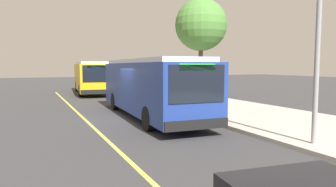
{
  "coord_description": "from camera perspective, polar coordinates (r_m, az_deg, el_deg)",
  "views": [
    {
      "loc": [
        14.68,
        -4.67,
        2.62
      ],
      "look_at": [
        1.66,
        1.19,
        1.34
      ],
      "focal_mm": 33.39,
      "sensor_mm": 36.0,
      "label": 1
    }
  ],
  "objects": [
    {
      "name": "transit_bus_main",
      "position": [
        15.92,
        -3.28,
        1.48
      ],
      "size": [
        10.79,
        3.06,
        2.95
      ],
      "color": "navy",
      "rests_on": "ground_plane"
    },
    {
      "name": "utility_pole",
      "position": [
        10.83,
        25.67,
        8.48
      ],
      "size": [
        0.16,
        0.16,
        6.4
      ],
      "primitive_type": "cylinder",
      "color": "gray",
      "rests_on": "sidewalk_curb"
    },
    {
      "name": "route_sign_post",
      "position": [
        17.07,
        5.41,
        2.86
      ],
      "size": [
        0.44,
        0.08,
        2.8
      ],
      "color": "#333338",
      "rests_on": "sidewalk_curb"
    },
    {
      "name": "street_tree_near_shelter",
      "position": [
        26.51,
        6.04,
        12.31
      ],
      "size": [
        4.29,
        4.29,
        7.98
      ],
      "color": "brown",
      "rests_on": "sidewalk_curb"
    },
    {
      "name": "transit_bus_second",
      "position": [
        30.58,
        -13.9,
        3.08
      ],
      "size": [
        10.5,
        3.49,
        2.95
      ],
      "color": "gold",
      "rests_on": "ground_plane"
    },
    {
      "name": "ground_plane",
      "position": [
        15.63,
        -6.51,
        -4.57
      ],
      "size": [
        120.0,
        120.0,
        0.0
      ],
      "primitive_type": "plane",
      "color": "#38383A"
    },
    {
      "name": "sidewalk_curb",
      "position": [
        18.32,
        11.69,
        -2.98
      ],
      "size": [
        44.0,
        6.4,
        0.15
      ],
      "primitive_type": "cube",
      "color": "#B7B2A8",
      "rests_on": "ground_plane"
    },
    {
      "name": "pedestrian_commuter",
      "position": [
        19.06,
        4.2,
        0.57
      ],
      "size": [
        0.24,
        0.4,
        1.69
      ],
      "color": "#282D47",
      "rests_on": "sidewalk_curb"
    },
    {
      "name": "bus_shelter",
      "position": [
        20.37,
        6.43,
        3.1
      ],
      "size": [
        2.9,
        1.6,
        2.48
      ],
      "color": "#333338",
      "rests_on": "sidewalk_curb"
    },
    {
      "name": "waiting_bench",
      "position": [
        20.15,
        7.32,
        -0.59
      ],
      "size": [
        1.6,
        0.48,
        0.95
      ],
      "color": "brown",
      "rests_on": "sidewalk_curb"
    },
    {
      "name": "lane_stripe_center",
      "position": [
        15.12,
        -14.5,
        -5.02
      ],
      "size": [
        36.0,
        0.14,
        0.01
      ],
      "primitive_type": "cube",
      "color": "#E0D64C",
      "rests_on": "ground_plane"
    }
  ]
}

